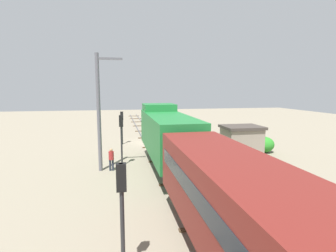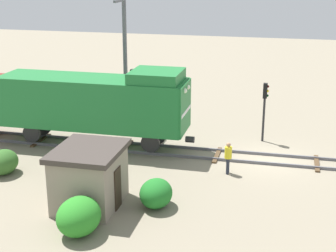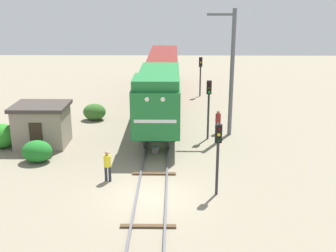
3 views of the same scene
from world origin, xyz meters
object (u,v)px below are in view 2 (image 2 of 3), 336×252
(locomotive, at_px, (96,101))
(traffic_signal_mid, at_px, (133,88))
(worker_near_track, at_px, (228,155))
(worker_by_signal, at_px, (120,111))
(catenary_mast, at_px, (125,57))
(relay_hut, at_px, (90,177))
(traffic_signal_near, at_px, (265,101))

(locomotive, relative_size, traffic_signal_mid, 2.86)
(traffic_signal_mid, xyz_separation_m, worker_near_track, (-5.80, -6.90, -1.83))
(worker_by_signal, bearing_deg, worker_near_track, -53.18)
(traffic_signal_mid, distance_m, catenary_mast, 2.53)
(locomotive, bearing_deg, worker_by_signal, -0.26)
(worker_by_signal, relative_size, relay_hut, 0.49)
(locomotive, xyz_separation_m, worker_near_track, (-2.40, -8.10, -1.78))
(traffic_signal_near, bearing_deg, relay_hut, 146.67)
(traffic_signal_mid, relative_size, worker_near_track, 2.38)
(catenary_mast, distance_m, relay_hut, 13.05)
(locomotive, height_order, traffic_signal_mid, locomotive)
(locomotive, relative_size, relay_hut, 3.31)
(worker_near_track, distance_m, catenary_mast, 11.36)
(worker_by_signal, xyz_separation_m, catenary_mast, (0.74, -0.17, 3.57))
(traffic_signal_near, bearing_deg, traffic_signal_mid, 88.63)
(traffic_signal_near, bearing_deg, locomotive, 108.52)
(traffic_signal_mid, relative_size, worker_by_signal, 2.38)
(traffic_signal_near, height_order, catenary_mast, catenary_mast)
(traffic_signal_mid, height_order, relay_hut, traffic_signal_mid)
(traffic_signal_near, distance_m, worker_by_signal, 9.71)
(worker_near_track, bearing_deg, relay_hut, -176.59)
(locomotive, xyz_separation_m, worker_by_signal, (4.20, -0.02, -1.78))
(traffic_signal_mid, height_order, worker_by_signal, traffic_signal_mid)
(locomotive, distance_m, relay_hut, 8.03)
(worker_near_track, distance_m, worker_by_signal, 10.43)
(traffic_signal_near, xyz_separation_m, traffic_signal_mid, (0.20, 8.36, 0.28))
(catenary_mast, height_order, relay_hut, catenary_mast)
(locomotive, bearing_deg, traffic_signal_mid, -19.31)
(traffic_signal_mid, bearing_deg, worker_by_signal, 55.68)
(worker_near_track, bearing_deg, locomotive, 124.48)
(relay_hut, bearing_deg, locomotive, 18.53)
(worker_near_track, height_order, worker_by_signal, same)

